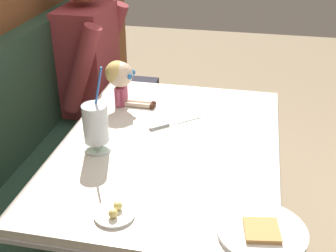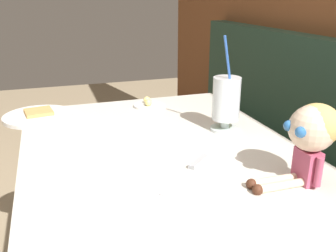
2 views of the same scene
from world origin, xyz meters
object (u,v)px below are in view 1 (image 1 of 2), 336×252
(milkshake_glass, at_px, (96,126))
(butter_knife, at_px, (167,125))
(butter_saucer, at_px, (115,213))
(seated_doll, at_px, (120,77))
(diner_patron, at_px, (96,59))
(toast_plate, at_px, (262,231))

(milkshake_glass, bearing_deg, butter_knife, -41.87)
(butter_saucer, relative_size, butter_knife, 0.63)
(seated_doll, distance_m, diner_patron, 0.62)
(seated_doll, bearing_deg, milkshake_glass, -176.07)
(toast_plate, distance_m, seated_doll, 0.95)
(milkshake_glass, distance_m, seated_doll, 0.39)
(toast_plate, distance_m, butter_saucer, 0.42)
(butter_knife, height_order, seated_doll, seated_doll)
(milkshake_glass, relative_size, butter_knife, 1.64)
(milkshake_glass, height_order, diner_patron, diner_patron)
(milkshake_glass, relative_size, butter_saucer, 2.62)
(toast_plate, bearing_deg, butter_saucer, 91.25)
(seated_doll, bearing_deg, butter_saucer, -164.65)
(toast_plate, xyz_separation_m, diner_patron, (1.23, 0.93, -0.01))
(seated_doll, bearing_deg, butter_knife, -123.19)
(seated_doll, bearing_deg, diner_patron, 30.72)
(butter_saucer, distance_m, seated_doll, 0.76)
(butter_saucer, bearing_deg, butter_knife, -3.63)
(butter_saucer, relative_size, seated_doll, 0.55)
(toast_plate, bearing_deg, seated_doll, 40.94)
(butter_knife, relative_size, diner_patron, 0.24)
(butter_saucer, bearing_deg, diner_patron, 22.20)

